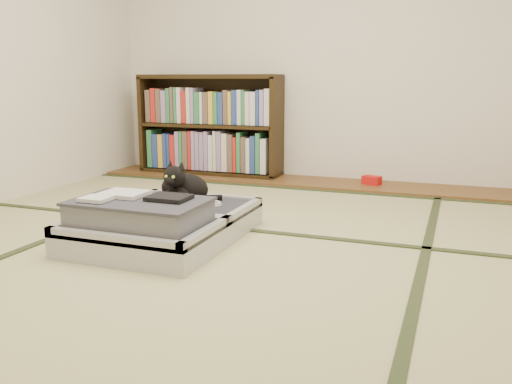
% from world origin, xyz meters
% --- Properties ---
extents(floor, '(4.50, 4.50, 0.00)m').
position_xyz_m(floor, '(0.00, 0.00, 0.00)').
color(floor, '#C1BF81').
rests_on(floor, ground).
extents(wood_strip, '(4.00, 0.50, 0.02)m').
position_xyz_m(wood_strip, '(0.00, 2.00, 0.01)').
color(wood_strip, brown).
rests_on(wood_strip, ground).
extents(red_item, '(0.17, 0.13, 0.07)m').
position_xyz_m(red_item, '(0.46, 2.03, 0.06)').
color(red_item, red).
rests_on(red_item, wood_strip).
extents(tatami_borders, '(4.00, 4.50, 0.01)m').
position_xyz_m(tatami_borders, '(0.00, 0.49, 0.00)').
color(tatami_borders, '#2D381E').
rests_on(tatami_borders, ground).
extents(bookcase, '(1.35, 0.31, 0.92)m').
position_xyz_m(bookcase, '(-1.06, 2.07, 0.45)').
color(bookcase, black).
rests_on(bookcase, wood_strip).
extents(suitcase, '(0.78, 1.03, 0.31)m').
position_xyz_m(suitcase, '(-0.38, 0.02, 0.11)').
color(suitcase, '#ABABB0').
rests_on(suitcase, floor).
extents(cat, '(0.34, 0.35, 0.28)m').
position_xyz_m(cat, '(-0.40, 0.31, 0.25)').
color(cat, black).
rests_on(cat, suitcase).
extents(cable_coil, '(0.11, 0.11, 0.03)m').
position_xyz_m(cable_coil, '(-0.22, 0.34, 0.16)').
color(cable_coil, white).
rests_on(cable_coil, suitcase).
extents(hanger, '(0.40, 0.19, 0.01)m').
position_xyz_m(hanger, '(-0.47, 0.64, 0.01)').
color(hanger, black).
rests_on(hanger, floor).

